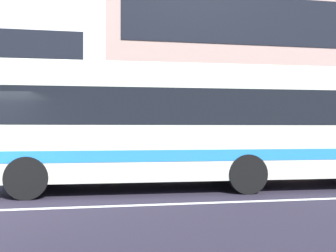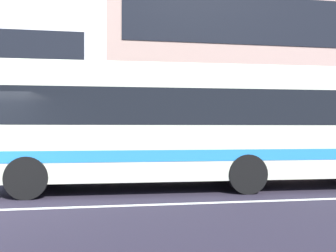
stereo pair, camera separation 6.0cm
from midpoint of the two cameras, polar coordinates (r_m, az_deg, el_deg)
hedge_row_far at (r=13.28m, az=-24.53°, el=-5.98°), size 18.23×1.10×0.71m
apartment_block_right at (r=23.40m, az=13.03°, el=10.65°), size 18.09×9.60×12.31m
transit_bus at (r=9.78m, az=6.63°, el=0.57°), size 11.33×2.78×3.30m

